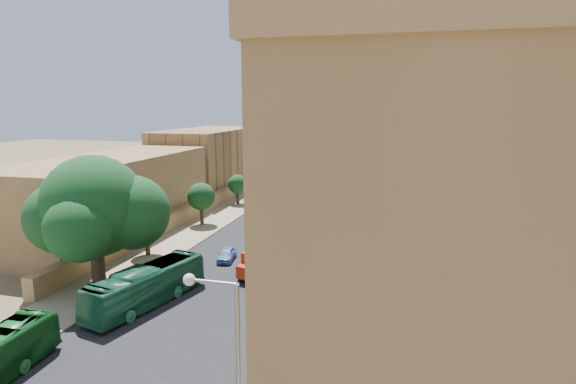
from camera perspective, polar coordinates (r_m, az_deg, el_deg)
The scene contains 33 objects.
ground at distance 33.37m, azimuth -11.88°, elevation -14.85°, with size 260.00×260.00×0.00m, color brown.
road_surface at distance 60.17m, azimuth 0.97°, elevation -3.06°, with size 14.00×140.00×0.01m, color black.
sidewalk_east at distance 58.70m, azimuth 10.03°, elevation -3.58°, with size 5.00×140.00×0.01m, color #806F54.
sidewalk_west at distance 63.05m, azimuth -7.45°, elevation -2.52°, with size 5.00×140.00×0.01m, color #806F54.
kerb_east at distance 58.93m, azimuth 7.61°, elevation -3.40°, with size 0.25×140.00×0.12m, color #806F54.
kerb_west at distance 62.15m, azimuth -5.31°, elevation -2.61°, with size 0.25×140.00×0.12m, color #806F54.
townhouse_a at distance 25.11m, azimuth 18.81°, elevation -8.09°, with size 9.00×14.00×16.40m.
townhouse_b at distance 38.79m, azimuth 17.40°, elevation -2.64°, with size 9.00×14.00×14.90m.
townhouse_c at distance 52.33m, azimuth 16.86°, elevation 2.12°, with size 9.00×14.00×17.40m.
townhouse_d at distance 66.30m, azimuth 16.44°, elevation 3.18°, with size 9.00×14.00×15.90m.
west_wall at distance 55.36m, azimuth -14.27°, elevation -3.65°, with size 1.00×40.00×1.80m, color olive.
west_building_low at distance 55.91m, azimuth -20.35°, elevation -0.39°, with size 10.00×28.00×8.40m, color brown.
west_building_mid at distance 78.20m, azimuth -9.45°, elevation 3.68°, with size 10.00×22.00×10.00m, color olive.
church at distance 106.42m, azimuth 7.33°, elevation 7.98°, with size 28.00×22.50×36.30m.
ficus_tree at distance 39.48m, azimuth -21.90°, elevation -2.00°, with size 10.36×9.53×10.36m.
street_tree_a at distance 46.88m, azimuth -16.44°, elevation -3.39°, with size 3.14×3.14×4.83m.
street_tree_b at distance 57.19m, azimuth -10.25°, elevation -0.55°, with size 3.23×3.23×4.97m.
street_tree_c at distance 68.15m, azimuth -5.99°, elevation 0.89°, with size 2.73×2.73×4.19m.
street_tree_d at distance 79.25m, azimuth -2.93°, elevation 2.80°, with size 3.39×3.39×5.21m.
streetlamp at distance 18.39m, azimuth -7.39°, elevation -18.82°, with size 2.11×0.44×8.22m.
red_truck at distance 40.53m, azimuth -2.56°, elevation -7.66°, with size 3.81×6.25×3.45m.
olive_pickup at distance 49.22m, azimuth 5.28°, elevation -5.04°, with size 3.34×5.28×2.02m.
bus_green_north at distance 36.13m, azimuth -16.41°, elevation -10.59°, with size 2.38×10.17×2.83m, color #1C623F.
bus_red_east at distance 38.04m, azimuth 2.70°, elevation -8.80°, with size 2.67×11.39×3.17m, color #A0130C.
bus_cream_east at distance 52.02m, azimuth 6.13°, elevation -3.66°, with size 2.44×10.44×2.91m, color beige.
car_blue_a at distance 44.51m, azimuth -7.29°, elevation -7.33°, with size 1.35×3.37×1.15m, color #507BBF.
car_white_a at distance 55.51m, azimuth -1.49°, elevation -3.67°, with size 1.15×3.29×1.08m, color white.
car_cream at distance 50.76m, azimuth 4.13°, elevation -4.84°, with size 2.39×5.19×1.44m, color beige.
car_dkblue at distance 71.57m, azimuth -0.83°, elevation -0.34°, with size 1.79×4.41×1.28m, color #141549.
car_white_b at distance 64.25m, azimuth 6.16°, elevation -1.75°, with size 1.29×3.19×1.09m, color white.
car_blue_b at distance 88.63m, azimuth 4.64°, elevation 1.69°, with size 1.17×3.36×1.11m, color #2E659F.
pedestrian_a at distance 43.15m, azimuth 9.10°, elevation -7.66°, with size 0.58×0.38×1.58m, color black.
pedestrian_c at distance 39.16m, azimuth 9.69°, elevation -9.60°, with size 0.93×0.39×1.58m, color #37383B.
Camera 1 is at (13.94, -26.78, 14.21)m, focal length 30.00 mm.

